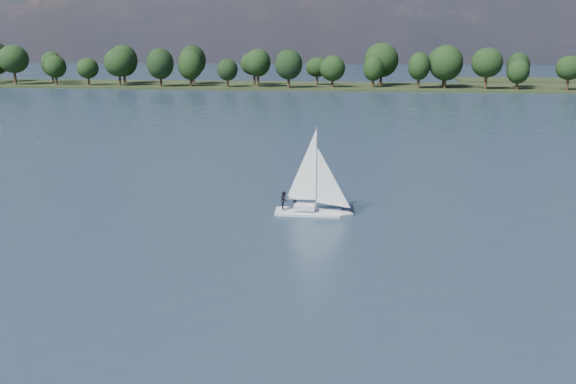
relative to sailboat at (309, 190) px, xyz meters
name	(u,v)px	position (x,y,z in m)	size (l,w,h in m)	color
ground	(299,126)	(-9.14, 67.86, -2.56)	(700.00, 700.00, 0.00)	#233342
far_shore	(335,87)	(-9.14, 179.86, -2.56)	(660.00, 40.00, 1.50)	black
sailboat	(309,190)	(0.00, 0.00, 0.00)	(6.99, 2.01, 9.17)	silver
treeline	(329,65)	(-11.12, 175.72, 5.61)	(562.57, 73.93, 18.32)	black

